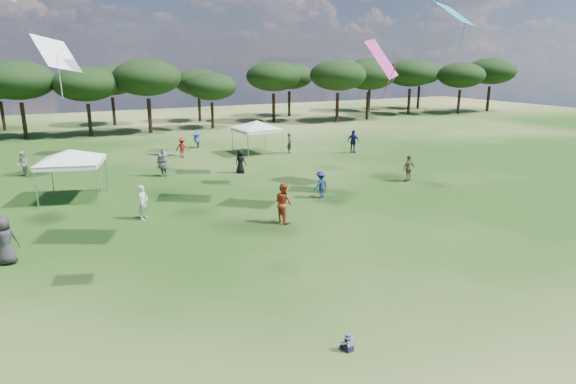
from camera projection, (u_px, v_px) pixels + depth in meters
name	position (u px, v px, depth m)	size (l,w,h in m)	color
ground	(410.00, 384.00, 11.36)	(140.00, 140.00, 0.00)	#234815
tree_line	(133.00, 79.00, 51.62)	(108.78, 17.63, 7.77)	black
tent_left	(70.00, 152.00, 25.71)	(6.05, 6.05, 3.08)	gray
tent_right	(257.00, 122.00, 38.78)	(6.49, 6.49, 2.98)	gray
toddler	(348.00, 343.00, 12.61)	(0.33, 0.36, 0.48)	black
festival_crowd	(173.00, 168.00, 30.17)	(31.03, 22.61, 1.90)	#2C2A2F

